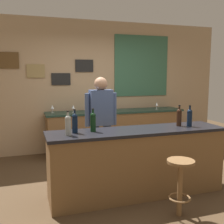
{
  "coord_description": "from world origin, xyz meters",
  "views": [
    {
      "loc": [
        -1.46,
        -3.7,
        1.66
      ],
      "look_at": [
        -0.09,
        0.45,
        1.05
      ],
      "focal_mm": 43.2,
      "sensor_mm": 36.0,
      "label": 1
    }
  ],
  "objects_px": {
    "wine_bottle_e": "(190,117)",
    "wine_bottle_a": "(68,124)",
    "bartender": "(101,120)",
    "coffee_mug": "(95,109)",
    "wine_glass_b": "(73,107)",
    "wine_bottle_d": "(179,117)",
    "wine_glass_c": "(157,104)",
    "wine_bottle_c": "(93,121)",
    "bar_stool": "(180,178)",
    "wine_bottle_b": "(75,122)",
    "wine_glass_a": "(52,107)"
  },
  "relations": [
    {
      "from": "wine_bottle_e",
      "to": "coffee_mug",
      "type": "bearing_deg",
      "value": 112.1
    },
    {
      "from": "wine_bottle_b",
      "to": "wine_glass_c",
      "type": "height_order",
      "value": "wine_bottle_b"
    },
    {
      "from": "coffee_mug",
      "to": "wine_bottle_c",
      "type": "bearing_deg",
      "value": -105.37
    },
    {
      "from": "wine_glass_b",
      "to": "wine_glass_c",
      "type": "distance_m",
      "value": 1.84
    },
    {
      "from": "bar_stool",
      "to": "wine_bottle_c",
      "type": "bearing_deg",
      "value": 138.09
    },
    {
      "from": "wine_bottle_b",
      "to": "wine_glass_b",
      "type": "distance_m",
      "value": 2.0
    },
    {
      "from": "wine_bottle_e",
      "to": "wine_glass_b",
      "type": "relative_size",
      "value": 1.97
    },
    {
      "from": "wine_bottle_e",
      "to": "wine_glass_b",
      "type": "distance_m",
      "value": 2.44
    },
    {
      "from": "wine_glass_c",
      "to": "coffee_mug",
      "type": "relative_size",
      "value": 1.24
    },
    {
      "from": "wine_bottle_b",
      "to": "wine_bottle_d",
      "type": "xyz_separation_m",
      "value": [
        1.52,
        -0.01,
        0.0
      ]
    },
    {
      "from": "bar_stool",
      "to": "bartender",
      "type": "bearing_deg",
      "value": 109.86
    },
    {
      "from": "wine_glass_b",
      "to": "coffee_mug",
      "type": "bearing_deg",
      "value": 4.93
    },
    {
      "from": "wine_glass_b",
      "to": "wine_glass_c",
      "type": "xyz_separation_m",
      "value": [
        1.84,
        -0.04,
        0.0
      ]
    },
    {
      "from": "wine_glass_b",
      "to": "coffee_mug",
      "type": "xyz_separation_m",
      "value": [
        0.46,
        0.04,
        -0.06
      ]
    },
    {
      "from": "wine_bottle_d",
      "to": "wine_glass_b",
      "type": "distance_m",
      "value": 2.31
    },
    {
      "from": "bar_stool",
      "to": "wine_glass_a",
      "type": "height_order",
      "value": "wine_glass_a"
    },
    {
      "from": "wine_bottle_a",
      "to": "wine_bottle_e",
      "type": "height_order",
      "value": "same"
    },
    {
      "from": "wine_bottle_b",
      "to": "coffee_mug",
      "type": "bearing_deg",
      "value": 68.49
    },
    {
      "from": "bartender",
      "to": "wine_bottle_a",
      "type": "bearing_deg",
      "value": -127.96
    },
    {
      "from": "bar_stool",
      "to": "wine_bottle_c",
      "type": "relative_size",
      "value": 2.22
    },
    {
      "from": "wine_bottle_d",
      "to": "bartender",
      "type": "bearing_deg",
      "value": 142.63
    },
    {
      "from": "wine_bottle_d",
      "to": "wine_glass_c",
      "type": "xyz_separation_m",
      "value": [
        0.66,
        1.94,
        -0.05
      ]
    },
    {
      "from": "wine_bottle_e",
      "to": "wine_bottle_d",
      "type": "bearing_deg",
      "value": 148.33
    },
    {
      "from": "wine_glass_a",
      "to": "wine_glass_b",
      "type": "distance_m",
      "value": 0.42
    },
    {
      "from": "bartender",
      "to": "wine_glass_b",
      "type": "height_order",
      "value": "bartender"
    },
    {
      "from": "wine_bottle_e",
      "to": "wine_bottle_a",
      "type": "bearing_deg",
      "value": -178.98
    },
    {
      "from": "wine_bottle_d",
      "to": "wine_bottle_e",
      "type": "xyz_separation_m",
      "value": [
        0.12,
        -0.08,
        0.0
      ]
    },
    {
      "from": "wine_glass_c",
      "to": "wine_bottle_c",
      "type": "bearing_deg",
      "value": -135.14
    },
    {
      "from": "wine_bottle_b",
      "to": "wine_bottle_c",
      "type": "distance_m",
      "value": 0.24
    },
    {
      "from": "bar_stool",
      "to": "coffee_mug",
      "type": "relative_size",
      "value": 5.44
    },
    {
      "from": "wine_glass_c",
      "to": "wine_bottle_e",
      "type": "bearing_deg",
      "value": -104.78
    },
    {
      "from": "bartender",
      "to": "wine_glass_a",
      "type": "bearing_deg",
      "value": 114.61
    },
    {
      "from": "wine_bottle_c",
      "to": "wine_bottle_d",
      "type": "bearing_deg",
      "value": -0.74
    },
    {
      "from": "wine_bottle_e",
      "to": "coffee_mug",
      "type": "distance_m",
      "value": 2.26
    },
    {
      "from": "wine_bottle_a",
      "to": "bartender",
      "type": "bearing_deg",
      "value": 52.04
    },
    {
      "from": "wine_glass_c",
      "to": "bartender",
      "type": "bearing_deg",
      "value": -143.39
    },
    {
      "from": "wine_bottle_a",
      "to": "wine_bottle_c",
      "type": "height_order",
      "value": "same"
    },
    {
      "from": "wine_bottle_c",
      "to": "wine_bottle_d",
      "type": "height_order",
      "value": "same"
    },
    {
      "from": "coffee_mug",
      "to": "wine_bottle_a",
      "type": "bearing_deg",
      "value": -112.85
    },
    {
      "from": "bar_stool",
      "to": "wine_glass_b",
      "type": "xyz_separation_m",
      "value": [
        -0.76,
        2.72,
        0.55
      ]
    },
    {
      "from": "wine_bottle_d",
      "to": "coffee_mug",
      "type": "height_order",
      "value": "wine_bottle_d"
    },
    {
      "from": "wine_glass_a",
      "to": "bar_stool",
      "type": "bearing_deg",
      "value": -67.83
    },
    {
      "from": "wine_glass_b",
      "to": "wine_bottle_a",
      "type": "bearing_deg",
      "value": -101.79
    },
    {
      "from": "bartender",
      "to": "wine_bottle_b",
      "type": "distance_m",
      "value": 0.92
    },
    {
      "from": "wine_bottle_a",
      "to": "coffee_mug",
      "type": "bearing_deg",
      "value": 67.15
    },
    {
      "from": "wine_bottle_e",
      "to": "wine_glass_c",
      "type": "height_order",
      "value": "wine_bottle_e"
    },
    {
      "from": "wine_bottle_d",
      "to": "wine_glass_a",
      "type": "bearing_deg",
      "value": 127.14
    },
    {
      "from": "bartender",
      "to": "wine_bottle_c",
      "type": "xyz_separation_m",
      "value": [
        -0.31,
        -0.72,
        0.12
      ]
    },
    {
      "from": "wine_bottle_b",
      "to": "wine_glass_b",
      "type": "relative_size",
      "value": 1.97
    },
    {
      "from": "wine_bottle_c",
      "to": "wine_bottle_d",
      "type": "xyz_separation_m",
      "value": [
        1.28,
        -0.02,
        0.0
      ]
    }
  ]
}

